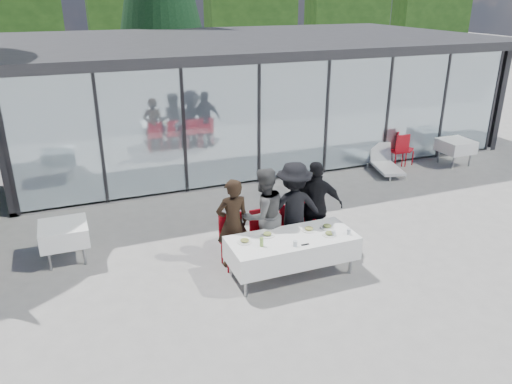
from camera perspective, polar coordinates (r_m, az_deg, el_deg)
ground at (r=9.54m, az=3.52°, el=-7.78°), size 90.00×90.00×0.00m
pavilion at (r=16.81m, az=-1.88°, el=13.11°), size 14.80×8.80×3.44m
treeline at (r=35.61m, az=-19.73°, el=16.67°), size 62.50×2.00×4.40m
dining_table at (r=8.84m, az=4.13°, el=-6.41°), size 2.26×0.96×0.75m
diner_a at (r=9.00m, az=-2.68°, el=-3.59°), size 0.63×0.63×1.70m
diner_chair_a at (r=9.17m, az=-2.71°, el=-5.26°), size 0.44×0.44×0.97m
diner_b at (r=9.17m, az=0.86°, el=-2.67°), size 1.05×1.05×1.82m
diner_chair_b at (r=9.35m, az=0.77°, el=-4.66°), size 0.44×0.44×0.97m
diner_c at (r=9.39m, az=4.31°, el=-2.00°), size 1.44×1.44×1.85m
diner_chair_c at (r=9.58m, az=4.16°, el=-4.05°), size 0.44×0.44×0.97m
diner_d at (r=9.59m, az=6.82°, el=-1.70°), size 1.29×1.29×1.81m
diner_chair_d at (r=9.77m, az=6.64°, el=-3.59°), size 0.44×0.44×0.97m
plate_a at (r=8.54m, az=-1.30°, el=-5.62°), size 0.26×0.26×0.07m
plate_b at (r=8.76m, az=1.31°, el=-4.87°), size 0.26×0.26×0.07m
plate_c at (r=8.99m, az=6.05°, el=-4.24°), size 0.26×0.26×0.07m
plate_d at (r=9.13m, az=8.14°, el=-3.92°), size 0.26×0.26×0.07m
plate_extra at (r=8.87m, az=8.39°, el=-4.74°), size 0.26×0.26×0.07m
juice_bottle at (r=8.39m, az=0.64°, el=-5.73°), size 0.06×0.06×0.16m
drinking_glasses at (r=8.73m, az=8.04°, el=-5.02°), size 1.14×0.18×0.10m
folded_eyeglasses at (r=8.50m, az=5.63°, el=-5.99°), size 0.14×0.03×0.01m
spare_table_left at (r=9.94m, az=-21.11°, el=-4.46°), size 0.86×0.86×0.74m
spare_table_right at (r=15.64m, az=21.87°, el=4.88°), size 0.86×0.86×0.74m
spare_chair_a at (r=15.21m, az=16.32°, el=5.07°), size 0.62×0.62×0.97m
spare_chair_b at (r=14.93m, az=16.10°, el=4.78°), size 0.45×0.45×0.97m
lounger at (r=14.47m, az=14.49°, el=3.25°), size 0.91×1.44×0.72m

